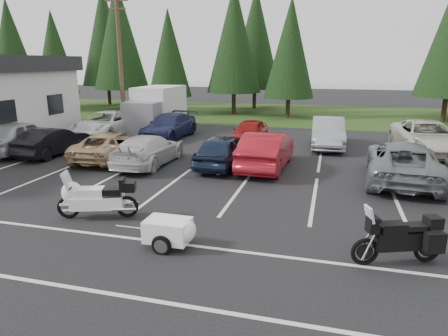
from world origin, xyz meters
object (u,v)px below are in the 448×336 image
(car_near_0, at_px, (20,136))
(car_far_0, at_px, (107,124))
(car_near_4, at_px, (223,150))
(car_near_6, at_px, (403,162))
(car_far_3, at_px, (328,133))
(car_near_2, at_px, (110,146))
(cargo_trailer, at_px, (168,233))
(adventure_motorcycle, at_px, (398,234))
(car_near_1, at_px, (53,141))
(car_far_2, at_px, (249,132))
(utility_pole, at_px, (120,59))
(car_far_4, at_px, (426,137))
(car_near_3, at_px, (148,150))
(box_truck, at_px, (154,109))
(car_near_5, at_px, (267,150))
(car_far_1, at_px, (169,126))
(touring_motorcycle, at_px, (97,194))

(car_near_0, xyz_separation_m, car_far_0, (1.85, 5.29, -0.05))
(car_near_4, bearing_deg, car_near_6, 178.90)
(car_far_0, height_order, car_far_3, car_far_3)
(car_near_2, relative_size, car_far_3, 0.99)
(cargo_trailer, bearing_deg, adventure_motorcycle, 6.25)
(car_near_4, height_order, adventure_motorcycle, car_near_4)
(car_near_6, bearing_deg, car_near_2, 3.41)
(car_near_1, xyz_separation_m, car_far_3, (13.28, 5.58, 0.10))
(car_far_2, bearing_deg, car_far_3, 5.47)
(utility_pole, xyz_separation_m, car_far_4, (18.38, -2.00, -3.90))
(car_near_0, distance_m, car_near_3, 7.56)
(box_truck, xyz_separation_m, car_near_1, (-1.82, -8.07, -0.76))
(car_near_4, relative_size, car_far_4, 0.75)
(utility_pole, xyz_separation_m, car_near_4, (9.04, -7.57, -3.96))
(car_far_2, bearing_deg, car_near_4, -88.16)
(car_near_0, relative_size, cargo_trailer, 3.01)
(car_near_0, distance_m, adventure_motorcycle, 18.73)
(car_near_2, distance_m, car_far_0, 6.54)
(box_truck, relative_size, car_near_0, 1.15)
(car_near_3, bearing_deg, car_near_5, -171.08)
(car_far_1, bearing_deg, cargo_trailer, -63.16)
(car_near_6, height_order, car_far_2, car_near_6)
(car_near_3, bearing_deg, car_far_4, -153.77)
(car_near_4, distance_m, car_far_0, 10.53)
(car_near_0, distance_m, car_far_3, 16.25)
(car_near_2, distance_m, car_far_2, 7.87)
(adventure_motorcycle, bearing_deg, car_near_1, 132.23)
(touring_motorcycle, bearing_deg, car_far_3, 44.35)
(car_near_3, distance_m, car_far_2, 6.86)
(car_near_6, relative_size, car_far_2, 1.41)
(utility_pole, xyz_separation_m, box_truck, (2.00, 0.50, -3.25))
(car_near_4, height_order, touring_motorcycle, car_near_4)
(car_far_2, bearing_deg, car_far_4, 3.93)
(car_near_5, height_order, touring_motorcycle, car_near_5)
(box_truck, height_order, car_near_0, box_truck)
(car_near_3, height_order, car_far_4, car_far_4)
(car_near_4, relative_size, cargo_trailer, 2.67)
(car_near_6, bearing_deg, car_far_1, -22.19)
(car_near_0, bearing_deg, car_near_1, 170.91)
(car_near_3, relative_size, car_near_5, 0.96)
(utility_pole, xyz_separation_m, car_far_3, (13.46, -1.99, -3.90))
(cargo_trailer, xyz_separation_m, adventure_motorcycle, (5.45, 0.57, 0.36))
(car_near_3, height_order, car_far_3, car_far_3)
(car_far_0, relative_size, car_far_4, 0.97)
(car_near_4, bearing_deg, adventure_motorcycle, 131.14)
(car_near_2, relative_size, adventure_motorcycle, 1.98)
(car_near_2, xyz_separation_m, car_far_1, (0.52, 5.98, 0.07))
(car_far_3, bearing_deg, car_far_1, 175.89)
(car_near_1, bearing_deg, box_truck, -100.47)
(car_far_1, relative_size, touring_motorcycle, 1.89)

